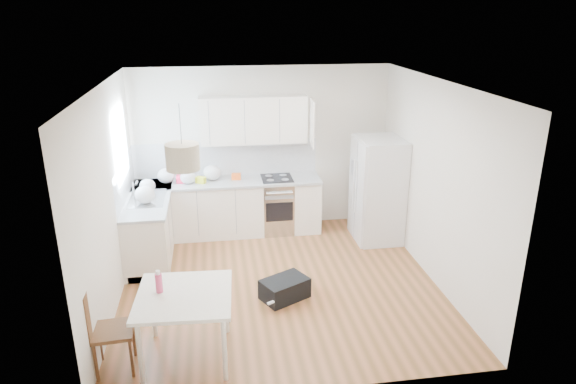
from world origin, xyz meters
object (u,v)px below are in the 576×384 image
object	(u,v)px
dining_chair	(113,329)
refrigerator	(378,190)
dining_table	(184,301)
gym_bag	(285,289)

from	to	relation	value
dining_chair	refrigerator	bearing A→B (deg)	32.65
dining_table	dining_chair	bearing A→B (deg)	-170.41
dining_chair	dining_table	bearing A→B (deg)	2.43
dining_table	dining_chair	xyz separation A→B (m)	(-0.73, -0.08, -0.20)
refrigerator	dining_chair	bearing A→B (deg)	-143.62
refrigerator	gym_bag	bearing A→B (deg)	-137.24
dining_chair	gym_bag	xyz separation A→B (m)	(1.93, 1.10, -0.35)
gym_bag	dining_chair	bearing A→B (deg)	-178.32
refrigerator	dining_chair	size ratio (longest dim) A/B	1.73
refrigerator	gym_bag	size ratio (longest dim) A/B	2.86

